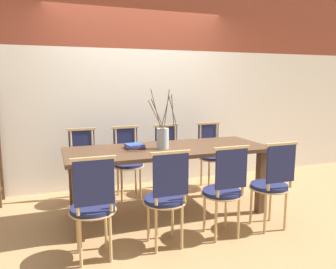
% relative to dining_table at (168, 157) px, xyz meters
% --- Properties ---
extents(ground_plane, '(16.00, 16.00, 0.00)m').
position_rel_dining_table_xyz_m(ground_plane, '(0.00, 0.00, -0.66)').
color(ground_plane, '#A87F51').
extents(wall_rear, '(12.00, 0.06, 3.20)m').
position_rel_dining_table_xyz_m(wall_rear, '(0.00, 1.25, 0.94)').
color(wall_rear, silver).
rests_on(wall_rear, ground_plane).
extents(dining_table, '(2.25, 0.86, 0.78)m').
position_rel_dining_table_xyz_m(dining_table, '(0.00, 0.00, 0.00)').
color(dining_table, '#4C3321').
rests_on(dining_table, ground_plane).
extents(chair_near_leftend, '(0.40, 0.40, 0.93)m').
position_rel_dining_table_xyz_m(chair_near_leftend, '(-0.92, -0.73, -0.16)').
color(chair_near_leftend, '#1E234C').
rests_on(chair_near_leftend, ground_plane).
extents(chair_near_left, '(0.40, 0.40, 0.93)m').
position_rel_dining_table_xyz_m(chair_near_left, '(-0.28, -0.73, -0.16)').
color(chair_near_left, '#1E234C').
rests_on(chair_near_left, ground_plane).
extents(chair_near_center, '(0.40, 0.40, 0.93)m').
position_rel_dining_table_xyz_m(chair_near_center, '(0.31, -0.73, -0.16)').
color(chair_near_center, '#1E234C').
rests_on(chair_near_center, ground_plane).
extents(chair_near_right, '(0.40, 0.40, 0.93)m').
position_rel_dining_table_xyz_m(chair_near_right, '(0.86, -0.73, -0.16)').
color(chair_near_right, '#1E234C').
rests_on(chair_near_right, ground_plane).
extents(chair_far_leftend, '(0.40, 0.40, 0.93)m').
position_rel_dining_table_xyz_m(chair_far_leftend, '(-0.86, 0.73, -0.16)').
color(chair_far_leftend, '#1E234C').
rests_on(chair_far_leftend, ground_plane).
extents(chair_far_left, '(0.40, 0.40, 0.93)m').
position_rel_dining_table_xyz_m(chair_far_left, '(-0.30, 0.73, -0.16)').
color(chair_far_left, '#1E234C').
rests_on(chair_far_left, ground_plane).
extents(chair_far_center, '(0.40, 0.40, 0.93)m').
position_rel_dining_table_xyz_m(chair_far_center, '(0.28, 0.73, -0.16)').
color(chair_far_center, '#1E234C').
rests_on(chair_far_center, ground_plane).
extents(chair_far_right, '(0.40, 0.40, 0.93)m').
position_rel_dining_table_xyz_m(chair_far_right, '(0.93, 0.73, -0.16)').
color(chair_far_right, '#1E234C').
rests_on(chair_far_right, ground_plane).
extents(vase_centerpiece, '(0.33, 0.25, 0.65)m').
position_rel_dining_table_xyz_m(vase_centerpiece, '(-0.07, -0.03, 0.24)').
color(vase_centerpiece, '#B2BCC1').
rests_on(vase_centerpiece, dining_table).
extents(book_stack, '(0.21, 0.21, 0.05)m').
position_rel_dining_table_xyz_m(book_stack, '(-0.36, 0.10, 0.13)').
color(book_stack, '#1E6B4C').
rests_on(book_stack, dining_table).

